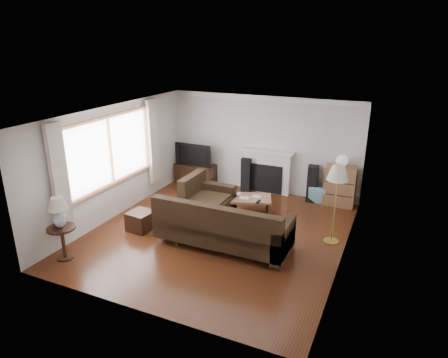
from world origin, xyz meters
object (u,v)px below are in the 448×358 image
at_px(side_table, 63,243).
at_px(bookshelf, 340,186).
at_px(tv_stand, 196,174).
at_px(sectional_sofa, 223,224).
at_px(coffee_table, 245,206).
at_px(floor_lamp, 335,205).

bearing_deg(side_table, bookshelf, 47.72).
height_order(tv_stand, sectional_sofa, sectional_sofa).
xyz_separation_m(tv_stand, bookshelf, (3.88, 0.06, 0.22)).
bearing_deg(coffee_table, bookshelf, 18.74).
relative_size(tv_stand, side_table, 1.75).
height_order(tv_stand, side_table, side_table).
relative_size(sectional_sofa, side_table, 4.49).
distance_m(bookshelf, sectional_sofa, 3.42).
height_order(coffee_table, floor_lamp, floor_lamp).
xyz_separation_m(sectional_sofa, side_table, (-2.46, -1.65, -0.14)).
bearing_deg(sectional_sofa, side_table, -146.10).
relative_size(tv_stand, floor_lamp, 0.69).
distance_m(tv_stand, bookshelf, 3.89).
xyz_separation_m(floor_lamp, side_table, (-4.37, -2.65, -0.49)).
bearing_deg(coffee_table, floor_lamp, -33.01).
height_order(sectional_sofa, side_table, sectional_sofa).
xyz_separation_m(sectional_sofa, coffee_table, (-0.12, 1.49, -0.23)).
bearing_deg(side_table, tv_stand, 86.25).
bearing_deg(bookshelf, sectional_sofa, -120.33).
bearing_deg(coffee_table, sectional_sofa, -105.13).
distance_m(tv_stand, floor_lamp, 4.52).
relative_size(bookshelf, coffee_table, 0.87).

